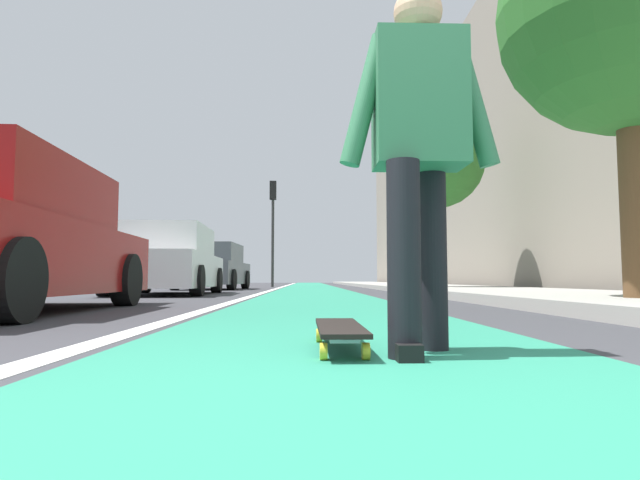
# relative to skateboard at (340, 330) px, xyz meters

# --- Properties ---
(ground_plane) EXTENTS (80.00, 80.00, 0.00)m
(ground_plane) POSITION_rel_skateboard_xyz_m (8.67, -0.01, -0.09)
(ground_plane) COLOR #38383D
(bike_lane_paint) EXTENTS (56.00, 2.16, 0.00)m
(bike_lane_paint) POSITION_rel_skateboard_xyz_m (22.67, -0.01, -0.09)
(bike_lane_paint) COLOR #288466
(bike_lane_paint) RESTS_ON ground
(lane_stripe_white) EXTENTS (52.00, 0.16, 0.01)m
(lane_stripe_white) POSITION_rel_skateboard_xyz_m (18.67, 1.22, -0.09)
(lane_stripe_white) COLOR silver
(lane_stripe_white) RESTS_ON ground
(sidewalk_curb) EXTENTS (52.00, 3.20, 0.14)m
(sidewalk_curb) POSITION_rel_skateboard_xyz_m (16.67, -3.68, -0.03)
(sidewalk_curb) COLOR #9E9B93
(sidewalk_curb) RESTS_ON ground
(building_facade) EXTENTS (40.00, 1.20, 9.83)m
(building_facade) POSITION_rel_skateboard_xyz_m (20.67, -6.22, 4.82)
(building_facade) COLOR gray
(building_facade) RESTS_ON ground
(skateboard) EXTENTS (0.84, 0.20, 0.11)m
(skateboard) POSITION_rel_skateboard_xyz_m (0.00, 0.00, 0.00)
(skateboard) COLOR yellow
(skateboard) RESTS_ON ground
(skater_person) EXTENTS (0.46, 0.72, 1.64)m
(skater_person) POSITION_rel_skateboard_xyz_m (-0.15, -0.35, 0.84)
(skater_person) COLOR black
(skater_person) RESTS_ON ground
(parked_car_mid) EXTENTS (4.51, 2.06, 1.46)m
(parked_car_mid) POSITION_rel_skateboard_xyz_m (8.94, 3.15, 0.60)
(parked_car_mid) COLOR silver
(parked_car_mid) RESTS_ON ground
(parked_car_far) EXTENTS (4.11, 2.10, 1.48)m
(parked_car_far) POSITION_rel_skateboard_xyz_m (14.77, 3.23, 0.61)
(parked_car_far) COLOR #4C5156
(parked_car_far) RESTS_ON ground
(traffic_light) EXTENTS (0.33, 0.28, 4.54)m
(traffic_light) POSITION_rel_skateboard_xyz_m (19.93, 1.62, 3.03)
(traffic_light) COLOR #2D2D2D
(traffic_light) RESTS_ON ground
(street_tree_near) EXTENTS (2.69, 2.69, 4.57)m
(street_tree_near) POSITION_rel_skateboard_xyz_m (2.91, -3.28, 3.11)
(street_tree_near) COLOR brown
(street_tree_near) RESTS_ON ground
(street_tree_mid) EXTENTS (2.44, 2.44, 4.64)m
(street_tree_mid) POSITION_rel_skateboard_xyz_m (11.11, -3.28, 3.30)
(street_tree_mid) COLOR brown
(street_tree_mid) RESTS_ON ground
(pedestrian_distant) EXTENTS (0.46, 0.71, 1.64)m
(pedestrian_distant) POSITION_rel_skateboard_xyz_m (11.56, -3.08, 0.84)
(pedestrian_distant) COLOR #384260
(pedestrian_distant) RESTS_ON ground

